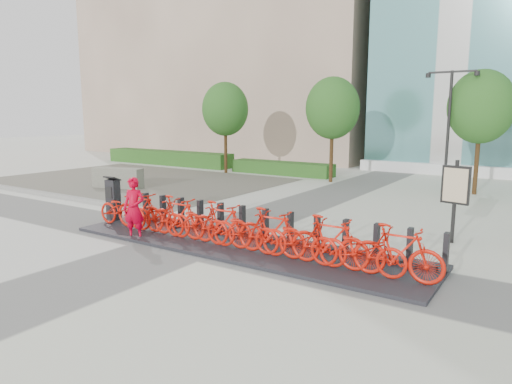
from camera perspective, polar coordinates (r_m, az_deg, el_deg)
The scene contains 27 objects.
ground at distance 12.08m, azimuth -7.95°, elevation -6.18°, with size 120.00×120.00×0.00m, color beige.
gravel_patch at distance 23.90m, azimuth -14.92°, elevation 1.43°, with size 14.00×14.00×0.00m, color #55524A.
curb at distance 20.89m, azimuth -25.39°, elevation -0.12°, with size 14.00×0.25×0.15m, color gray.
hedge_a at distance 31.18m, azimuth -10.95°, elevation 4.24°, with size 10.00×1.40×0.90m, color #306E22.
hedge_b at distance 25.49m, azimuth 3.24°, elevation 3.01°, with size 6.00×1.20×0.70m, color #306E22.
tree_0 at distance 25.99m, azimuth -3.87°, elevation 10.29°, with size 2.60×2.60×5.10m.
tree_1 at distance 22.66m, azimuth 9.55°, elevation 10.28°, with size 2.60×2.60×5.10m.
tree_2 at distance 20.87m, azimuth 26.31°, elevation 9.51°, with size 2.60×2.60×5.10m.
streetlamp at distance 20.04m, azimuth 22.98°, elevation 8.47°, with size 2.00×0.20×5.00m.
dock_pad at distance 11.51m, azimuth -2.06°, elevation -6.67°, with size 9.60×2.40×0.08m, color #242429.
dock_rail_posts at distance 11.55m, azimuth 1.00°, elevation -4.23°, with size 8.74×0.50×0.85m, color black, non-canonical shape.
bike_0 at distance 13.73m, azimuth -16.33°, elevation -2.10°, with size 0.65×1.87×0.98m, color red.
bike_1 at distance 13.19m, azimuth -14.31°, elevation -2.25°, with size 0.51×1.82×1.09m, color red.
bike_2 at distance 12.68m, azimuth -12.11°, elevation -2.87°, with size 0.65×1.87×0.98m, color red.
bike_3 at distance 12.18m, azimuth -9.73°, elevation -3.05°, with size 0.51×1.82×1.09m, color red.
bike_4 at distance 11.72m, azimuth -7.15°, elevation -3.76°, with size 0.65×1.87×0.98m, color red.
bike_5 at distance 11.26m, azimuth -4.36°, elevation -3.97°, with size 0.51×1.82×1.09m, color red.
bike_6 at distance 10.86m, azimuth -1.34°, elevation -4.75°, with size 0.65×1.87×0.98m, color red.
bike_7 at distance 10.47m, azimuth 1.91°, elevation -5.00°, with size 0.51×1.82×1.09m, color red.
bike_8 at distance 10.14m, azimuth 5.40°, elevation -5.84°, with size 0.65×1.87×0.98m, color red.
bike_9 at distance 9.82m, azimuth 9.13°, elevation -6.11°, with size 0.51×1.82×1.09m, color red.
bike_10 at distance 9.57m, azimuth 13.08°, elevation -6.98°, with size 0.65×1.87×0.98m, color red.
bike_11 at distance 9.35m, azimuth 17.26°, elevation -7.23°, with size 0.51×1.82×1.09m, color red.
kiosk at distance 14.63m, azimuth -17.43°, elevation -0.81°, with size 0.46×0.40×1.36m.
worker_red at distance 12.45m, azimuth -15.01°, elevation -2.01°, with size 0.61×0.40×1.66m, color #C5001F.
jersey_barrier at distance 21.62m, azimuth -16.88°, elevation 1.69°, with size 2.32×0.63×0.90m, color gray.
map_sign at distance 12.63m, azimuth 23.66°, elevation 0.40°, with size 0.71×0.26×2.15m.
Camera 1 is at (7.73, -8.69, 3.26)m, focal length 32.00 mm.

